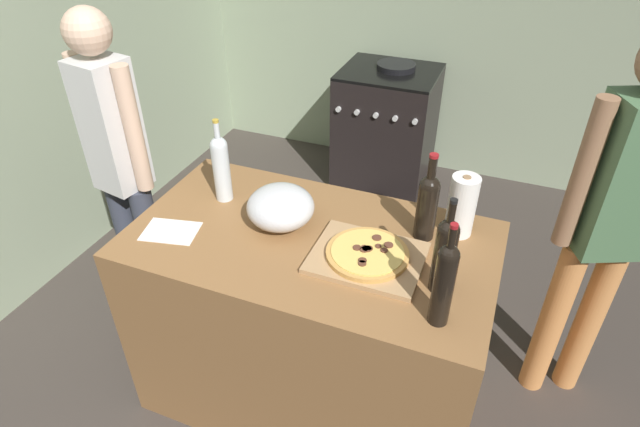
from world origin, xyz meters
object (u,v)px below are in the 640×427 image
object	(u,v)px
wine_bottle_dark	(444,281)
mixing_bowl	(281,207)
paper_towel_roll	(462,206)
pizza	(368,253)
wine_bottle_amber	(445,253)
wine_bottle_clear	(221,166)
stove	(386,127)
person_in_stripes	(120,161)
wine_bottle_green	(427,203)
person_in_red	(611,217)

from	to	relation	value
wine_bottle_dark	mixing_bowl	bearing A→B (deg)	157.23
paper_towel_roll	pizza	bearing A→B (deg)	-133.49
wine_bottle_amber	wine_bottle_dark	bearing A→B (deg)	-80.50
wine_bottle_clear	stove	xyz separation A→B (m)	(0.21, 1.89, -0.64)
wine_bottle_amber	stove	size ratio (longest dim) A/B	0.40
pizza	wine_bottle_amber	size ratio (longest dim) A/B	0.83
wine_bottle_amber	stove	bearing A→B (deg)	109.54
pizza	wine_bottle_dark	bearing A→B (deg)	-34.13
mixing_bowl	person_in_stripes	size ratio (longest dim) A/B	0.16
pizza	wine_bottle_dark	xyz separation A→B (m)	(0.30, -0.20, 0.13)
pizza	stove	world-z (taller)	pizza
paper_towel_roll	wine_bottle_dark	distance (m)	0.49
mixing_bowl	pizza	bearing A→B (deg)	-12.43
paper_towel_roll	person_in_stripes	distance (m)	1.57
pizza	wine_bottle_dark	distance (m)	0.38
pizza	mixing_bowl	size ratio (longest dim) A/B	1.14
paper_towel_roll	wine_bottle_green	bearing A→B (deg)	-148.06
wine_bottle_amber	person_in_red	size ratio (longest dim) A/B	0.21
pizza	wine_bottle_clear	world-z (taller)	wine_bottle_clear
paper_towel_roll	wine_bottle_green	distance (m)	0.14
wine_bottle_dark	wine_bottle_amber	size ratio (longest dim) A/B	1.04
person_in_red	wine_bottle_green	bearing A→B (deg)	-155.78
wine_bottle_green	wine_bottle_amber	bearing A→B (deg)	-66.94
wine_bottle_clear	person_in_stripes	world-z (taller)	person_in_stripes
wine_bottle_amber	person_in_stripes	size ratio (longest dim) A/B	0.22
stove	person_in_red	world-z (taller)	person_in_red
wine_bottle_dark	wine_bottle_amber	world-z (taller)	wine_bottle_dark
wine_bottle_clear	paper_towel_roll	bearing A→B (deg)	7.28
mixing_bowl	paper_towel_roll	size ratio (longest dim) A/B	1.06
wine_bottle_amber	wine_bottle_clear	bearing A→B (deg)	167.15
stove	wine_bottle_dark	bearing A→B (deg)	-71.09
wine_bottle_clear	stove	size ratio (longest dim) A/B	0.40
mixing_bowl	person_in_stripes	xyz separation A→B (m)	(-0.91, 0.15, -0.06)
pizza	mixing_bowl	xyz separation A→B (m)	(-0.38, 0.08, 0.05)
wine_bottle_clear	wine_bottle_amber	world-z (taller)	wine_bottle_clear
pizza	wine_bottle_amber	distance (m)	0.30
mixing_bowl	paper_towel_roll	world-z (taller)	paper_towel_roll
wine_bottle_dark	wine_bottle_green	bearing A→B (deg)	108.45
pizza	person_in_stripes	bearing A→B (deg)	169.87
paper_towel_roll	person_in_red	xyz separation A→B (m)	(0.54, 0.22, -0.06)
wine_bottle_dark	person_in_stripes	distance (m)	1.65
paper_towel_roll	stove	bearing A→B (deg)	113.05
mixing_bowl	wine_bottle_amber	bearing A→B (deg)	-11.78
wine_bottle_dark	stove	bearing A→B (deg)	108.91
paper_towel_roll	person_in_stripes	size ratio (longest dim) A/B	0.15
wine_bottle_clear	person_in_stripes	xyz separation A→B (m)	(-0.60, 0.06, -0.14)
wine_bottle_green	wine_bottle_amber	xyz separation A→B (m)	(0.11, -0.27, 0.00)
wine_bottle_dark	person_in_red	world-z (taller)	person_in_red
paper_towel_roll	wine_bottle_dark	size ratio (longest dim) A/B	0.67
wine_bottle_green	wine_bottle_clear	xyz separation A→B (m)	(-0.85, -0.05, 0.01)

